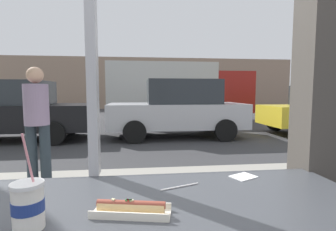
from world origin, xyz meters
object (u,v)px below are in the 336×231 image
at_px(parked_car_silver, 178,108).
at_px(parked_car_yellow, 328,109).
at_px(soda_cup_right, 28,205).
at_px(pedestrian, 37,118).
at_px(hotdog_tray_far, 131,208).
at_px(box_truck, 177,90).
at_px(parked_car_black, 9,110).

distance_m(parked_car_silver, parked_car_yellow, 5.09).
xyz_separation_m(soda_cup_right, pedestrian, (-1.04, 2.84, -0.01)).
distance_m(hotdog_tray_far, box_truck, 11.29).
bearing_deg(soda_cup_right, parked_car_black, 115.73).
xyz_separation_m(soda_cup_right, parked_car_silver, (1.57, 7.01, -0.16)).
bearing_deg(box_truck, parked_car_yellow, -42.95).
height_order(hotdog_tray_far, parked_car_black, parked_car_black).
xyz_separation_m(soda_cup_right, parked_car_yellow, (6.66, 7.01, -0.22)).
relative_size(parked_car_silver, parked_car_yellow, 1.00).
distance_m(soda_cup_right, hotdog_tray_far, 0.32).
distance_m(soda_cup_right, parked_car_silver, 7.19).
bearing_deg(parked_car_black, parked_car_silver, -0.00).
bearing_deg(hotdog_tray_far, pedestrian, 116.00).
bearing_deg(hotdog_tray_far, parked_car_yellow, 47.62).
bearing_deg(box_truck, parked_car_black, -143.21).
bearing_deg(soda_cup_right, pedestrian, 110.16).
xyz_separation_m(parked_car_black, box_truck, (5.57, 4.16, 0.64)).
height_order(hotdog_tray_far, parked_car_yellow, parked_car_yellow).
bearing_deg(parked_car_black, soda_cup_right, -64.27).
distance_m(parked_car_black, parked_car_yellow, 10.04).
xyz_separation_m(parked_car_silver, box_truck, (0.62, 4.16, 0.62)).
bearing_deg(parked_car_yellow, parked_car_silver, 180.00).
distance_m(parked_car_yellow, pedestrian, 8.76).
xyz_separation_m(parked_car_black, parked_car_yellow, (10.04, -0.00, -0.05)).
distance_m(hotdog_tray_far, parked_car_black, 7.88).
relative_size(parked_car_yellow, box_truck, 0.63).
distance_m(soda_cup_right, box_truck, 11.39).
xyz_separation_m(hotdog_tray_far, box_truck, (1.87, 11.12, 0.52)).
bearing_deg(box_truck, parked_car_silver, -98.41).
bearing_deg(parked_car_yellow, pedestrian, -151.54).
height_order(parked_car_black, parked_car_silver, parked_car_silver).
xyz_separation_m(soda_cup_right, box_truck, (2.19, 11.17, 0.46)).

